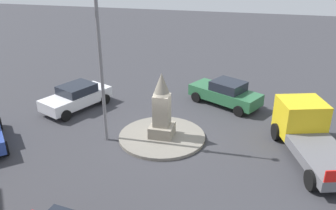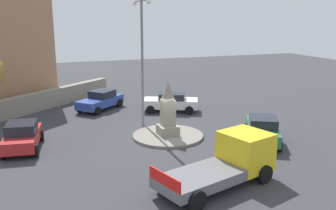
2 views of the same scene
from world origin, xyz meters
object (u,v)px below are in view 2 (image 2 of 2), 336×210
streetlamp (142,49)px  car_green_far_side (262,129)px  car_blue_parked_left (101,100)px  car_red_parked_right (22,136)px  truck_yellow_near_island (229,161)px  monument (168,111)px  car_white_waiting (171,102)px

streetlamp → car_green_far_side: (-5.39, -5.75, -4.40)m
car_blue_parked_left → car_red_parked_right: bearing=142.8°
truck_yellow_near_island → car_green_far_side: bearing=-47.4°
car_blue_parked_left → car_green_far_side: bearing=-145.5°
monument → car_white_waiting: (5.85, -2.38, -0.89)m
monument → car_red_parked_right: size_ratio=0.83×
monument → car_red_parked_right: bearing=84.8°
car_blue_parked_left → car_white_waiting: 5.59m
monument → streetlamp: 4.50m
streetlamp → car_green_far_side: streetlamp is taller
monument → truck_yellow_near_island: (-6.94, -0.38, -0.63)m
car_blue_parked_left → car_white_waiting: bearing=-116.2°
car_white_waiting → car_blue_parked_left: bearing=63.8°
truck_yellow_near_island → car_red_parked_right: bearing=48.7°
car_blue_parked_left → truck_yellow_near_island: (-15.26, -3.01, 0.25)m
car_white_waiting → car_green_far_side: car_green_far_side is taller
streetlamp → car_blue_parked_left: 7.41m
monument → car_white_waiting: monument is taller
car_red_parked_right → truck_yellow_near_island: size_ratio=0.67×
car_green_far_side → streetlamp: bearing=46.8°
car_blue_parked_left → car_red_parked_right: size_ratio=1.04×
streetlamp → truck_yellow_near_island: (-9.61, -1.17, -4.17)m
car_green_far_side → truck_yellow_near_island: size_ratio=0.78×
car_blue_parked_left → car_green_far_side: 13.40m
streetlamp → car_red_parked_right: 8.97m
car_blue_parked_left → streetlamp: bearing=-161.9°
car_white_waiting → car_red_parked_right: bearing=115.3°
car_white_waiting → truck_yellow_near_island: (-12.79, 2.00, 0.26)m
monument → car_red_parked_right: 8.46m
car_blue_parked_left → car_green_far_side: (-11.04, -7.59, 0.02)m
car_white_waiting → monument: bearing=157.9°
car_blue_parked_left → car_red_parked_right: 9.49m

